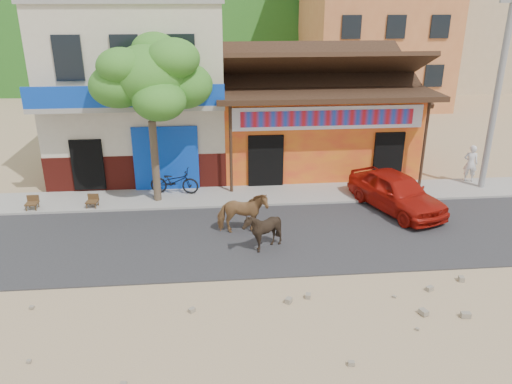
% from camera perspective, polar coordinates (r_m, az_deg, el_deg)
% --- Properties ---
extents(ground, '(120.00, 120.00, 0.00)m').
position_cam_1_polar(ground, '(14.08, 5.88, -9.64)').
color(ground, '#9E825B').
rests_on(ground, ground).
extents(road, '(60.00, 5.00, 0.04)m').
position_cam_1_polar(road, '(16.22, 4.23, -5.05)').
color(road, '#28282B').
rests_on(road, ground).
extents(sidewalk, '(60.00, 2.00, 0.12)m').
position_cam_1_polar(sidewalk, '(19.36, 2.59, -0.34)').
color(sidewalk, gray).
rests_on(sidewalk, ground).
extents(dance_club, '(8.00, 6.00, 3.60)m').
position_cam_1_polar(dance_club, '(22.92, 6.32, 7.59)').
color(dance_club, orange).
rests_on(dance_club, ground).
extents(cafe_building, '(7.00, 6.00, 7.00)m').
position_cam_1_polar(cafe_building, '(22.33, -13.12, 11.26)').
color(cafe_building, beige).
rests_on(cafe_building, ground).
extents(apartment_front, '(9.00, 9.00, 12.00)m').
position_cam_1_polar(apartment_front, '(37.63, 13.32, 19.03)').
color(apartment_front, '#CC723F').
rests_on(apartment_front, ground).
extents(apartment_rear, '(8.00, 8.00, 10.00)m').
position_cam_1_polar(apartment_rear, '(46.62, 21.91, 17.25)').
color(apartment_rear, tan).
rests_on(apartment_rear, ground).
extents(tree, '(3.00, 3.00, 6.00)m').
position_cam_1_polar(tree, '(18.20, -11.81, 7.91)').
color(tree, '#2D721E').
rests_on(tree, sidewalk).
extents(utility_pole, '(0.24, 0.24, 8.00)m').
position_cam_1_polar(utility_pole, '(21.01, 25.98, 10.80)').
color(utility_pole, gray).
rests_on(utility_pole, sidewalk).
extents(cow_tan, '(1.64, 0.79, 1.37)m').
position_cam_1_polar(cow_tan, '(16.10, -1.56, -2.43)').
color(cow_tan, olive).
rests_on(cow_tan, road).
extents(cow_dark, '(1.30, 1.20, 1.28)m').
position_cam_1_polar(cow_dark, '(15.04, 0.75, -4.42)').
color(cow_dark, black).
rests_on(cow_dark, road).
extents(red_car, '(2.97, 4.40, 1.39)m').
position_cam_1_polar(red_car, '(18.52, 15.73, 0.05)').
color(red_car, '#A2140B').
rests_on(red_car, road).
extents(scooter, '(1.96, 0.95, 0.98)m').
position_cam_1_polar(scooter, '(19.44, -9.32, 1.22)').
color(scooter, black).
rests_on(scooter, sidewalk).
extents(pedestrian, '(0.65, 0.52, 1.53)m').
position_cam_1_polar(pedestrian, '(22.21, 23.31, 3.03)').
color(pedestrian, silver).
rests_on(pedestrian, sidewalk).
extents(cafe_chair_left, '(0.44, 0.44, 0.85)m').
position_cam_1_polar(cafe_chair_left, '(18.89, -18.29, -0.45)').
color(cafe_chair_left, '#472A17').
rests_on(cafe_chair_left, sidewalk).
extents(cafe_chair_right, '(0.42, 0.42, 0.89)m').
position_cam_1_polar(cafe_chair_right, '(19.48, -24.33, -0.59)').
color(cafe_chair_right, '#483118').
rests_on(cafe_chair_right, sidewalk).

